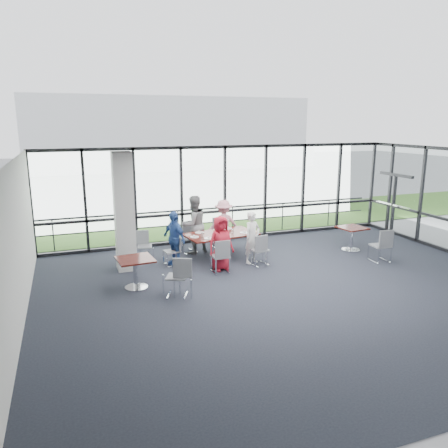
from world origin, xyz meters
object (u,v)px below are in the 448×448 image
object	(u,v)px
chair_main_fr	(220,233)
structural_column	(124,212)
diner_far_left	(194,225)
side_table_left	(135,263)
chair_main_nl	(220,256)
chair_spare_r	(380,246)
diner_near_right	(252,238)
main_table	(221,237)
chair_main_end	(172,251)
side_table_right	(352,231)
diner_end	(174,238)
chair_main_fl	(188,238)
chair_spare_la	(177,277)
chair_main_nr	(259,250)
diner_near_left	(221,243)
chair_spare_lb	(145,247)
diner_far_right	(224,224)

from	to	relation	value
chair_main_fr	structural_column	bearing A→B (deg)	12.08
diner_far_left	side_table_left	bearing A→B (deg)	31.13
side_table_left	chair_main_nl	bearing A→B (deg)	8.99
diner_far_left	chair_spare_r	bearing A→B (deg)	134.49
diner_near_right	main_table	bearing A→B (deg)	111.10
diner_far_left	chair_main_end	distance (m)	1.40
side_table_right	diner_end	distance (m)	5.59
chair_main_fl	chair_spare_la	distance (m)	3.48
chair_main_fl	chair_main_end	distance (m)	1.29
chair_main_nr	chair_spare_r	world-z (taller)	chair_spare_r
diner_near_left	chair_spare_lb	distance (m)	2.37
diner_end	chair_main_nr	bearing A→B (deg)	46.94
diner_near_left	diner_end	xyz separation A→B (m)	(-1.09, 0.81, 0.02)
chair_spare_lb	chair_main_nl	bearing A→B (deg)	145.10
side_table_right	diner_far_left	bearing A→B (deg)	163.02
diner_far_right	chair_main_end	bearing A→B (deg)	35.80
structural_column	chair_spare_lb	world-z (taller)	structural_column
diner_end	chair_spare_la	size ratio (longest dim) A/B	1.65
main_table	side_table_right	world-z (taller)	same
diner_near_right	chair_main_nr	world-z (taller)	diner_near_right
chair_main_fl	diner_far_right	bearing A→B (deg)	165.69
diner_far_right	chair_main_fl	xyz separation A→B (m)	(-1.22, -0.12, -0.31)
diner_near_left	diner_near_right	size ratio (longest dim) A/B	1.00
side_table_left	chair_spare_lb	xyz separation A→B (m)	(0.58, 2.08, -0.21)
diner_far_right	chair_main_fr	world-z (taller)	diner_far_right
side_table_left	chair_spare_la	world-z (taller)	chair_spare_la
diner_near_right	chair_main_fl	distance (m)	2.20
chair_main_fl	chair_spare_r	distance (m)	5.70
chair_spare_la	chair_main_nl	bearing A→B (deg)	63.41
side_table_left	chair_main_nl	distance (m)	2.34
main_table	chair_main_fl	xyz separation A→B (m)	(-0.77, 0.88, -0.18)
structural_column	chair_spare_r	world-z (taller)	structural_column
main_table	chair_main_end	size ratio (longest dim) A/B	2.77
diner_near_left	diner_far_right	xyz separation A→B (m)	(0.80, 1.98, 0.03)
chair_main_nr	chair_spare_la	size ratio (longest dim) A/B	0.94
diner_end	chair_spare_r	bearing A→B (deg)	49.95
diner_near_left	chair_main_fr	bearing A→B (deg)	61.74
diner_far_left	chair_spare_lb	bearing A→B (deg)	-6.87
diner_end	chair_main_end	xyz separation A→B (m)	(-0.08, 0.00, -0.37)
chair_main_fr	chair_main_nr	bearing A→B (deg)	95.05
chair_main_nr	diner_far_left	bearing A→B (deg)	118.10
diner_far_right	chair_spare_r	world-z (taller)	diner_far_right
diner_near_right	diner_near_left	bearing A→B (deg)	171.11
chair_spare_la	chair_spare_r	distance (m)	6.14
structural_column	chair_main_nl	bearing A→B (deg)	-25.76
diner_far_left	diner_end	bearing A→B (deg)	31.76
side_table_right	diner_near_left	size ratio (longest dim) A/B	0.57
diner_near_right	structural_column	bearing A→B (deg)	147.19
structural_column	chair_main_fr	xyz separation A→B (m)	(3.11, 1.11, -1.13)
side_table_right	diner_end	size ratio (longest dim) A/B	0.55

